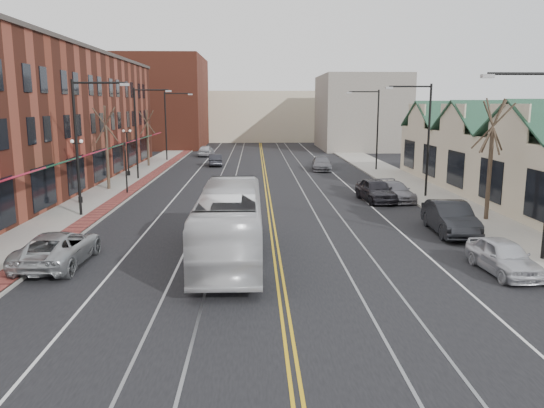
{
  "coord_description": "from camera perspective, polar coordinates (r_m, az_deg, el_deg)",
  "views": [
    {
      "loc": [
        -0.95,
        -15.75,
        6.74
      ],
      "look_at": [
        -0.14,
        9.3,
        2.0
      ],
      "focal_mm": 35.0,
      "sensor_mm": 36.0,
      "label": 1
    }
  ],
  "objects": [
    {
      "name": "parked_suv",
      "position": [
        24.24,
        -22.01,
        -4.44
      ],
      "size": [
        2.51,
        5.31,
        1.47
      ],
      "primitive_type": "imported",
      "rotation": [
        0.0,
        0.0,
        3.13
      ],
      "color": "#999DA0",
      "rests_on": "ground"
    },
    {
      "name": "distant_car_left",
      "position": [
        59.07,
        -6.15,
        4.74
      ],
      "size": [
        1.82,
        4.15,
        1.32
      ],
      "primitive_type": "imported",
      "rotation": [
        0.0,
        0.0,
        3.25
      ],
      "color": "black",
      "rests_on": "ground"
    },
    {
      "name": "tree_left_near",
      "position": [
        43.44,
        -17.37,
        5.97
      ],
      "size": [
        1.78,
        1.37,
        6.48
      ],
      "color": "#382B21",
      "rests_on": "sidewalk_left"
    },
    {
      "name": "parked_car_b",
      "position": [
        29.36,
        18.63,
        -1.44
      ],
      "size": [
        2.05,
        5.23,
        1.69
      ],
      "primitive_type": "imported",
      "rotation": [
        0.0,
        0.0,
        -0.05
      ],
      "color": "black",
      "rests_on": "ground"
    },
    {
      "name": "distant_car_right",
      "position": [
        54.99,
        5.35,
        4.36
      ],
      "size": [
        2.35,
        4.99,
        1.41
      ],
      "primitive_type": "imported",
      "rotation": [
        0.0,
        0.0,
        -0.08
      ],
      "color": "slate",
      "rests_on": "ground"
    },
    {
      "name": "tree_left_far",
      "position": [
        59.0,
        -13.24,
        7.06
      ],
      "size": [
        1.66,
        1.28,
        6.02
      ],
      "color": "#382B21",
      "rests_on": "sidewalk_left"
    },
    {
      "name": "building_right",
      "position": [
        40.71,
        25.95,
        3.37
      ],
      "size": [
        8.0,
        36.0,
        4.6
      ],
      "primitive_type": "cube",
      "color": "beige",
      "rests_on": "ground"
    },
    {
      "name": "lamppost_l_3",
      "position": [
        51.34,
        -15.26,
        5.26
      ],
      "size": [
        0.84,
        0.28,
        4.27
      ],
      "color": "black",
      "rests_on": "sidewalk_left"
    },
    {
      "name": "building_left",
      "position": [
        46.42,
        -25.01,
        8.19
      ],
      "size": [
        10.0,
        50.0,
        11.0
      ],
      "primitive_type": "cube",
      "color": "maroon",
      "rests_on": "ground"
    },
    {
      "name": "streetlight_r_0",
      "position": [
        24.9,
        27.09,
        5.6
      ],
      "size": [
        3.33,
        0.25,
        8.0
      ],
      "color": "black",
      "rests_on": "sidewalk_right"
    },
    {
      "name": "streetlight_r_2",
      "position": [
        55.1,
        10.85,
        8.74
      ],
      "size": [
        3.33,
        0.25,
        8.0
      ],
      "color": "black",
      "rests_on": "sidewalk_right"
    },
    {
      "name": "traffic_signal",
      "position": [
        41.14,
        -15.45,
        4.19
      ],
      "size": [
        0.18,
        0.15,
        3.8
      ],
      "color": "black",
      "rests_on": "sidewalk_left"
    },
    {
      "name": "lamppost_l_2",
      "position": [
        37.94,
        -20.07,
        3.19
      ],
      "size": [
        0.84,
        0.28,
        4.27
      ],
      "color": "black",
      "rests_on": "sidewalk_left"
    },
    {
      "name": "manhole_far",
      "position": [
        26.69,
        -24.45,
        -4.55
      ],
      "size": [
        0.6,
        0.6,
        0.02
      ],
      "primitive_type": "cylinder",
      "color": "#592D19",
      "rests_on": "sidewalk_left"
    },
    {
      "name": "ground",
      "position": [
        17.16,
        1.51,
        -12.42
      ],
      "size": [
        160.0,
        160.0,
        0.0
      ],
      "primitive_type": "plane",
      "color": "black",
      "rests_on": "ground"
    },
    {
      "name": "distant_car_far",
      "position": [
        70.19,
        -7.11,
        5.72
      ],
      "size": [
        2.0,
        4.43,
        1.48
      ],
      "primitive_type": "imported",
      "rotation": [
        0.0,
        0.0,
        3.08
      ],
      "color": "#B6B8BE",
      "rests_on": "ground"
    },
    {
      "name": "sidewalk_left",
      "position": [
        38.01,
        -18.72,
        0.04
      ],
      "size": [
        4.0,
        120.0,
        0.15
      ],
      "primitive_type": "cube",
      "color": "gray",
      "rests_on": "ground"
    },
    {
      "name": "streetlight_l_1",
      "position": [
        33.36,
        -19.62,
        7.15
      ],
      "size": [
        3.33,
        0.25,
        8.0
      ],
      "color": "black",
      "rests_on": "sidewalk_left"
    },
    {
      "name": "parked_car_c",
      "position": [
        38.42,
        13.07,
        1.33
      ],
      "size": [
        2.39,
        4.77,
        1.33
      ],
      "primitive_type": "imported",
      "rotation": [
        0.0,
        0.0,
        0.12
      ],
      "color": "slate",
      "rests_on": "ground"
    },
    {
      "name": "streetlight_l_3",
      "position": [
        64.57,
        -10.99,
        8.99
      ],
      "size": [
        3.33,
        0.25,
        8.0
      ],
      "color": "black",
      "rests_on": "sidewalk_left"
    },
    {
      "name": "parked_car_a",
      "position": [
        23.37,
        23.64,
        -5.19
      ],
      "size": [
        1.9,
        4.2,
        1.4
      ],
      "primitive_type": "imported",
      "rotation": [
        0.0,
        0.0,
        0.06
      ],
      "color": "silver",
      "rests_on": "ground"
    },
    {
      "name": "transit_bus",
      "position": [
        23.41,
        -4.54,
        -2.05
      ],
      "size": [
        2.71,
        11.37,
        3.16
      ],
      "primitive_type": "imported",
      "rotation": [
        0.0,
        0.0,
        3.15
      ],
      "color": "silver",
      "rests_on": "ground"
    },
    {
      "name": "tree_right_mid",
      "position": [
        32.79,
        22.45,
        4.67
      ],
      "size": [
        1.9,
        1.46,
        6.93
      ],
      "color": "#382B21",
      "rests_on": "sidewalk_right"
    },
    {
      "name": "sidewalk_right",
      "position": [
        38.61,
        17.78,
        0.25
      ],
      "size": [
        4.0,
        120.0,
        0.15
      ],
      "primitive_type": "cube",
      "color": "gray",
      "rests_on": "ground"
    },
    {
      "name": "backdrop_mid",
      "position": [
        100.78,
        -1.33,
        9.43
      ],
      "size": [
        22.0,
        14.0,
        9.0
      ],
      "primitive_type": "cube",
      "color": "beige",
      "rests_on": "ground"
    },
    {
      "name": "backdrop_right",
      "position": [
        82.32,
        9.45,
        9.7
      ],
      "size": [
        12.0,
        16.0,
        11.0
      ],
      "primitive_type": "cube",
      "color": "slate",
      "rests_on": "ground"
    },
    {
      "name": "parked_car_d",
      "position": [
        37.76,
        11.11,
        1.47
      ],
      "size": [
        2.4,
        4.94,
        1.62
      ],
      "primitive_type": "imported",
      "rotation": [
        0.0,
        0.0,
        0.1
      ],
      "color": "#232228",
      "rests_on": "ground"
    },
    {
      "name": "backdrop_left",
      "position": [
        87.06,
        -12.02,
        10.65
      ],
      "size": [
        14.0,
        18.0,
        14.0
      ],
      "primitive_type": "cube",
      "color": "maroon",
      "rests_on": "ground"
    },
    {
      "name": "streetlight_r_1",
      "position": [
        39.65,
        15.91,
        7.83
      ],
      "size": [
        3.33,
        0.25,
        8.0
      ],
      "color": "black",
      "rests_on": "sidewalk_right"
    },
    {
      "name": "streetlight_l_2",
      "position": [
        48.84,
        -13.94,
        8.39
      ],
      "size": [
        3.33,
        0.25,
        8.0
      ],
      "color": "black",
      "rests_on": "sidewalk_left"
    }
  ]
}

